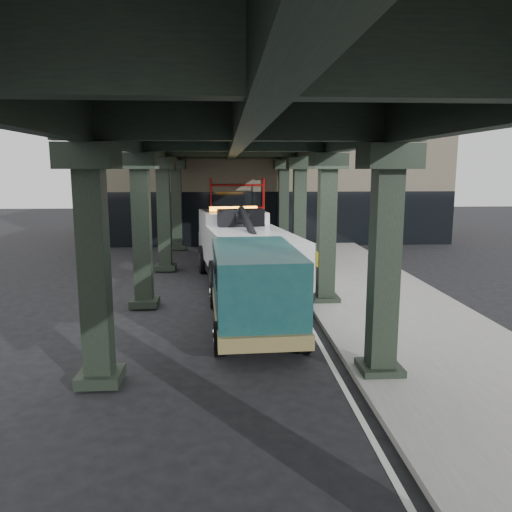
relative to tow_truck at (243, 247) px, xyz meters
name	(u,v)px	position (x,y,z in m)	size (l,w,h in m)	color
ground	(251,324)	(0.05, -5.03, -1.51)	(90.00, 90.00, 0.00)	black
sidewalk	(380,301)	(4.55, -3.03, -1.43)	(5.00, 40.00, 0.15)	gray
lane_stripe	(298,304)	(1.75, -3.03, -1.50)	(0.12, 38.00, 0.01)	silver
viaduct	(235,138)	(-0.35, -3.03, 3.95)	(7.40, 32.00, 6.40)	black
building	(264,177)	(2.05, 14.97, 2.49)	(22.00, 10.00, 8.00)	#C6B793
scaffolding	(237,211)	(0.05, 9.61, 0.60)	(3.08, 0.88, 4.00)	#A90F0D
tow_truck	(243,247)	(0.00, 0.00, 0.00)	(3.93, 9.68, 3.09)	black
towed_van	(254,286)	(0.10, -5.61, -0.21)	(2.62, 6.03, 2.41)	#113D3F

